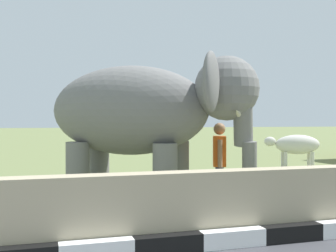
# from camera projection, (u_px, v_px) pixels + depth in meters

# --- Properties ---
(barrier_parapet) EXTENTS (28.00, 0.36, 1.00)m
(barrier_parapet) POSITION_uv_depth(u_px,v_px,m) (169.00, 209.00, 5.62)
(barrier_parapet) COLOR tan
(barrier_parapet) RESTS_ON ground_plane
(elephant) EXTENTS (3.95, 3.54, 2.86)m
(elephant) POSITION_uv_depth(u_px,v_px,m) (147.00, 112.00, 7.88)
(elephant) COLOR slate
(elephant) RESTS_ON ground_plane
(person_handler) EXTENTS (0.37, 0.66, 1.66)m
(person_handler) POSITION_uv_depth(u_px,v_px,m) (219.00, 161.00, 8.06)
(person_handler) COLOR navy
(person_handler) RESTS_ON ground_plane
(cow_near) EXTENTS (1.92, 1.02, 1.23)m
(cow_near) POSITION_uv_depth(u_px,v_px,m) (296.00, 145.00, 14.19)
(cow_near) COLOR beige
(cow_near) RESTS_ON ground_plane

